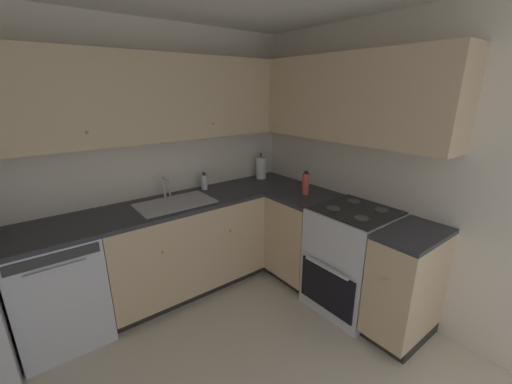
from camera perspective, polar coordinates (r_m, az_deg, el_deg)
name	(u,v)px	position (r m, az deg, el deg)	size (l,w,h in m)	color
wall_back	(117,168)	(3.04, -23.79, 3.99)	(3.64, 0.05, 2.45)	beige
wall_right	(390,171)	(2.90, 22.99, 3.50)	(0.05, 3.11, 2.45)	beige
dishwasher	(59,288)	(2.94, -32.08, -14.42)	(0.60, 0.63, 0.88)	silver
lower_cabinets_back	(184,247)	(3.14, -12.81, -9.69)	(1.48, 0.62, 0.88)	tan
countertop_back	(181,203)	(2.96, -13.43, -1.93)	(2.69, 0.60, 0.04)	#2D2D33
lower_cabinets_right	(338,255)	(3.03, 14.63, -10.97)	(0.62, 1.51, 0.88)	tan
countertop_right	(342,209)	(2.84, 15.31, -2.95)	(0.60, 1.51, 0.03)	#2D2D33
oven_range	(352,258)	(2.96, 16.94, -11.39)	(0.68, 0.62, 1.06)	silver
upper_cabinets_back	(147,98)	(2.86, -19.04, 15.71)	(2.37, 0.34, 0.70)	tan
upper_cabinets_right	(336,98)	(2.94, 14.26, 16.15)	(0.32, 2.06, 0.70)	tan
sink	(176,208)	(2.92, -14.30, -2.77)	(0.66, 0.40, 0.10)	#B7B7BC
faucet	(166,185)	(3.05, -16.03, 1.18)	(0.07, 0.16, 0.20)	silver
soap_bottle	(204,182)	(3.23, -9.33, 1.79)	(0.06, 0.06, 0.18)	silver
paper_towel_roll	(261,168)	(3.59, 0.92, 4.39)	(0.11, 0.11, 0.30)	white
oil_bottle	(306,184)	(3.07, 8.97, 1.50)	(0.07, 0.07, 0.23)	#BF4C3F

